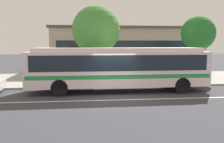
{
  "coord_description": "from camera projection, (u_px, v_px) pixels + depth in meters",
  "views": [
    {
      "loc": [
        -1.65,
        -13.7,
        3.07
      ],
      "look_at": [
        0.0,
        1.63,
        1.3
      ],
      "focal_mm": 38.76,
      "sensor_mm": 36.0,
      "label": 1
    }
  ],
  "objects": [
    {
      "name": "bus_stop_sign",
      "position": [
        163.0,
        62.0,
        17.76
      ],
      "size": [
        0.08,
        0.44,
        2.5
      ],
      "color": "gray",
      "rests_on": "sidewalk_slab"
    },
    {
      "name": "lane_stripe_center",
      "position": [
        117.0,
        100.0,
        13.27
      ],
      "size": [
        56.0,
        0.16,
        0.01
      ],
      "primitive_type": "cube",
      "color": "silver",
      "rests_on": "ground_plane"
    },
    {
      "name": "pedestrian_waiting_near_sign",
      "position": [
        84.0,
        71.0,
        17.38
      ],
      "size": [
        0.44,
        0.44,
        1.66
      ],
      "color": "brown",
      "rests_on": "sidewalk_slab"
    },
    {
      "name": "transit_bus",
      "position": [
        118.0,
        66.0,
        15.5
      ],
      "size": [
        11.36,
        2.55,
        2.82
      ],
      "color": "white",
      "rests_on": "ground_plane"
    },
    {
      "name": "pedestrian_standing_by_tree",
      "position": [
        152.0,
        69.0,
        19.15
      ],
      "size": [
        0.45,
        0.45,
        1.64
      ],
      "color": "#2E2C2D",
      "rests_on": "sidewalk_slab"
    },
    {
      "name": "sidewalk_slab",
      "position": [
        105.0,
        79.0,
        20.92
      ],
      "size": [
        60.0,
        8.0,
        0.12
      ],
      "primitive_type": "cube",
      "color": "#9A9B8E",
      "rests_on": "ground_plane"
    },
    {
      "name": "pedestrian_walking_along_curb",
      "position": [
        154.0,
        68.0,
        19.01
      ],
      "size": [
        0.37,
        0.37,
        1.77
      ],
      "color": "#303A30",
      "rests_on": "sidewalk_slab"
    },
    {
      "name": "ground_plane",
      "position": [
        115.0,
        97.0,
        14.06
      ],
      "size": [
        120.0,
        120.0,
        0.0
      ],
      "primitive_type": "plane",
      "color": "#393941"
    },
    {
      "name": "station_building",
      "position": [
        125.0,
        49.0,
        28.12
      ],
      "size": [
        16.71,
        7.31,
        4.9
      ],
      "color": "#B09C8F",
      "rests_on": "ground_plane"
    },
    {
      "name": "street_tree_near_stop",
      "position": [
        96.0,
        30.0,
        18.87
      ],
      "size": [
        3.76,
        3.76,
        5.91
      ],
      "color": "brown",
      "rests_on": "sidewalk_slab"
    },
    {
      "name": "street_tree_mid_block",
      "position": [
        198.0,
        34.0,
        20.64
      ],
      "size": [
        2.91,
        2.91,
        5.3
      ],
      "color": "brown",
      "rests_on": "sidewalk_slab"
    }
  ]
}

